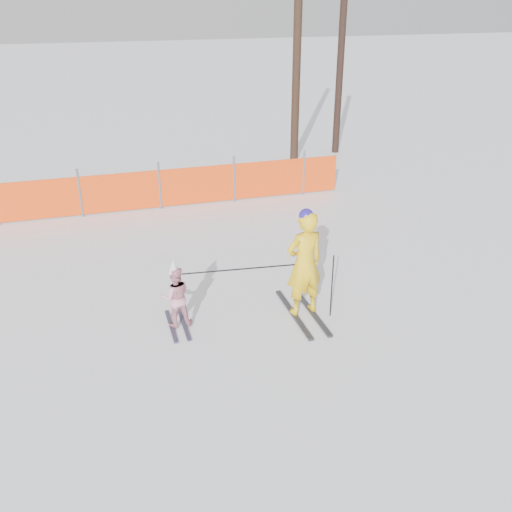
# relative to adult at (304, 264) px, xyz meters

# --- Properties ---
(ground) EXTENTS (120.00, 120.00, 0.00)m
(ground) POSITION_rel_adult_xyz_m (-0.71, 0.02, -1.00)
(ground) COLOR white
(ground) RESTS_ON ground
(adult) EXTENTS (0.76, 1.73, 2.00)m
(adult) POSITION_rel_adult_xyz_m (0.00, 0.00, 0.00)
(adult) COLOR black
(adult) RESTS_ON ground
(child) EXTENTS (0.54, 1.06, 1.27)m
(child) POSITION_rel_adult_xyz_m (-2.21, 0.23, -0.42)
(child) COLOR black
(child) RESTS_ON ground
(ski_poles) EXTENTS (2.55, 0.45, 1.18)m
(ski_poles) POSITION_rel_adult_xyz_m (-0.52, -0.00, -0.16)
(ski_poles) COLOR black
(ski_poles) RESTS_ON ground
(safety_fence) EXTENTS (14.99, 0.06, 1.25)m
(safety_fence) POSITION_rel_adult_xyz_m (-4.21, 6.11, -0.44)
(safety_fence) COLOR #595960
(safety_fence) RESTS_ON ground
(tree_trunks) EXTENTS (1.99, 0.75, 7.22)m
(tree_trunks) POSITION_rel_adult_xyz_m (4.02, 9.80, 2.30)
(tree_trunks) COLOR #312015
(tree_trunks) RESTS_ON ground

